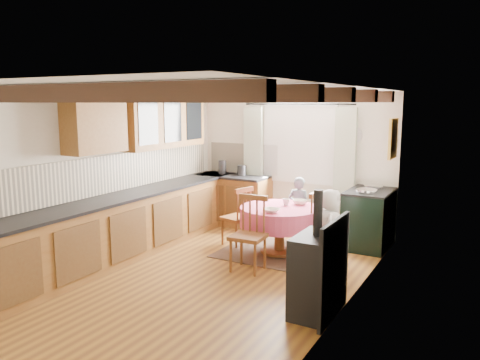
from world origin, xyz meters
The scene contains 40 objects.
floor centered at (0.00, 0.00, 0.00)m, with size 3.60×5.50×0.00m, color #9E6A25.
ceiling centered at (0.00, 0.00, 2.40)m, with size 3.60×5.50×0.00m, color white.
wall_back centered at (0.00, 2.75, 1.20)m, with size 3.60×0.00×2.40m, color silver.
wall_front centered at (0.00, -2.75, 1.20)m, with size 3.60×0.00×2.40m, color silver.
wall_left centered at (-1.80, 0.00, 1.20)m, with size 0.00×5.50×2.40m, color silver.
wall_right centered at (1.80, 0.00, 1.20)m, with size 0.00×5.50×2.40m, color silver.
beam_a centered at (0.00, -2.00, 2.31)m, with size 3.60×0.16×0.16m, color #311B11.
beam_b centered at (0.00, -1.00, 2.31)m, with size 3.60×0.16×0.16m, color #311B11.
beam_c centered at (0.00, 0.00, 2.31)m, with size 3.60×0.16×0.16m, color #311B11.
beam_d centered at (0.00, 1.00, 2.31)m, with size 3.60×0.16×0.16m, color #311B11.
beam_e centered at (0.00, 2.00, 2.31)m, with size 3.60×0.16×0.16m, color #311B11.
splash_left centered at (-1.78, 0.30, 1.20)m, with size 0.02×4.50×0.55m, color beige.
splash_back centered at (-1.00, 2.73, 1.20)m, with size 1.40×0.02×0.55m, color beige.
base_cabinet_left centered at (-1.50, 0.00, 0.44)m, with size 0.60×5.30×0.88m, color brown.
base_cabinet_back centered at (-1.05, 2.45, 0.44)m, with size 1.30×0.60×0.88m, color brown.
worktop_left centered at (-1.48, 0.00, 0.90)m, with size 0.64×5.30×0.04m, color black.
worktop_back centered at (-1.05, 2.43, 0.90)m, with size 1.30×0.64×0.04m, color black.
wall_cabinet_glass centered at (-1.63, 1.20, 1.95)m, with size 0.34×1.80×0.90m, color brown.
wall_cabinet_solid centered at (-1.63, -0.30, 1.90)m, with size 0.34×0.90×0.70m, color brown.
window_frame centered at (0.10, 2.73, 1.60)m, with size 1.34×0.03×1.54m, color white.
window_pane centered at (0.10, 2.74, 1.60)m, with size 1.20×0.01×1.40m, color white.
curtain_left centered at (-0.75, 2.65, 1.10)m, with size 0.35×0.10×2.10m, color #969E87.
curtain_right centered at (0.95, 2.65, 1.10)m, with size 0.35×0.10×2.10m, color #969E87.
curtain_rod centered at (0.10, 2.65, 2.20)m, with size 0.03×0.03×2.00m, color black.
wall_picture centered at (1.77, 2.30, 1.70)m, with size 0.04×0.50×0.60m, color gold.
wall_plate centered at (1.05, 2.72, 1.70)m, with size 0.30×0.30×0.02m, color silver.
rug centered at (0.41, 1.27, 0.01)m, with size 1.71×1.33×0.01m, color brown.
dining_table centered at (0.41, 1.27, 0.35)m, with size 1.18×1.18×0.71m, color #D93E5F, non-canonical shape.
chair_near centered at (0.33, 0.42, 0.50)m, with size 0.43×0.45×1.01m, color brown, non-canonical shape.
chair_left centered at (-0.38, 1.36, 0.47)m, with size 0.40×0.42×0.94m, color brown, non-canonical shape.
chair_right centered at (1.13, 1.27, 0.50)m, with size 0.43×0.45×1.00m, color brown, non-canonical shape.
aga_range centered at (1.47, 2.28, 0.46)m, with size 0.64×0.99×0.91m, color black, non-canonical shape.
cast_iron_stove centered at (1.58, -0.38, 0.67)m, with size 0.40×0.67×1.35m, color black, non-canonical shape.
child_far centered at (0.38, 2.08, 0.52)m, with size 0.38×0.25×1.05m, color slate.
child_right centered at (1.19, 1.21, 0.53)m, with size 0.52×0.34×1.06m, color silver.
bowl_a centered at (0.44, 0.91, 0.74)m, with size 0.23×0.23×0.06m, color silver.
bowl_b centered at (0.59, 1.60, 0.74)m, with size 0.22×0.22×0.07m, color silver.
cup centered at (0.44, 1.43, 0.76)m, with size 0.11×0.11×0.10m, color silver.
canister_tall centered at (-1.30, 2.46, 1.05)m, with size 0.15×0.15×0.25m, color #262628.
canister_wide centered at (-0.90, 2.48, 1.01)m, with size 0.16×0.16×0.18m, color #262628.
Camera 1 is at (3.18, -4.92, 2.24)m, focal length 35.27 mm.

